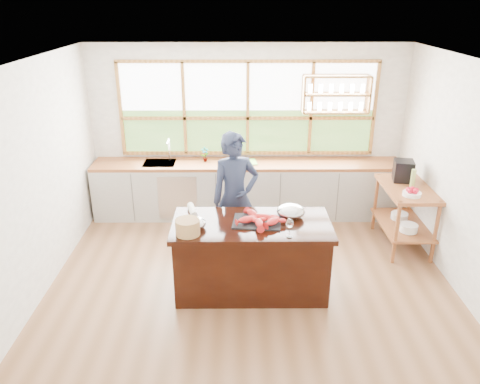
{
  "coord_description": "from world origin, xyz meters",
  "views": [
    {
      "loc": [
        -0.16,
        -5.07,
        3.33
      ],
      "look_at": [
        -0.13,
        0.15,
        1.14
      ],
      "focal_mm": 35.0,
      "sensor_mm": 36.0,
      "label": 1
    }
  ],
  "objects_px": {
    "cook": "(235,198)",
    "wicker_basket": "(188,227)",
    "espresso_machine": "(403,171)",
    "island": "(251,256)"
  },
  "relations": [
    {
      "from": "cook",
      "to": "wicker_basket",
      "type": "height_order",
      "value": "cook"
    },
    {
      "from": "wicker_basket",
      "to": "cook",
      "type": "bearing_deg",
      "value": 63.72
    },
    {
      "from": "cook",
      "to": "espresso_machine",
      "type": "xyz_separation_m",
      "value": [
        2.38,
        0.57,
        0.16
      ]
    },
    {
      "from": "cook",
      "to": "wicker_basket",
      "type": "xyz_separation_m",
      "value": [
        -0.52,
        -1.05,
        0.1
      ]
    },
    {
      "from": "island",
      "to": "espresso_machine",
      "type": "relative_size",
      "value": 6.21
    },
    {
      "from": "island",
      "to": "wicker_basket",
      "type": "height_order",
      "value": "wicker_basket"
    },
    {
      "from": "island",
      "to": "cook",
      "type": "xyz_separation_m",
      "value": [
        -0.19,
        0.78,
        0.43
      ]
    },
    {
      "from": "espresso_machine",
      "to": "wicker_basket",
      "type": "distance_m",
      "value": 3.33
    },
    {
      "from": "island",
      "to": "cook",
      "type": "relative_size",
      "value": 1.05
    },
    {
      "from": "island",
      "to": "wicker_basket",
      "type": "xyz_separation_m",
      "value": [
        -0.71,
        -0.27,
        0.53
      ]
    }
  ]
}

